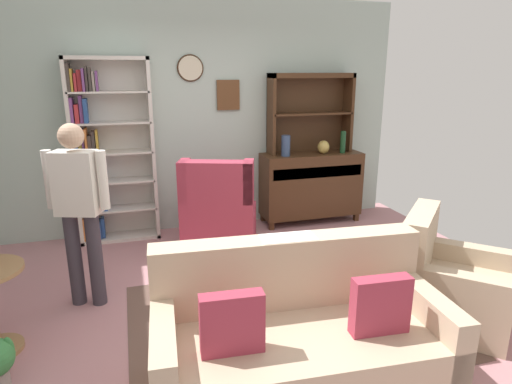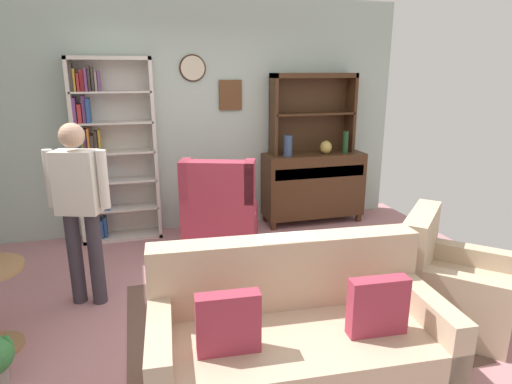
% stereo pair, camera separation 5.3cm
% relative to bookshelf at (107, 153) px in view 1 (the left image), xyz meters
% --- Properties ---
extents(ground_plane, '(5.40, 4.60, 0.02)m').
position_rel_bookshelf_xyz_m(ground_plane, '(1.16, -1.94, -1.05)').
color(ground_plane, '#B27A7F').
extents(wall_back, '(5.00, 0.09, 2.80)m').
position_rel_bookshelf_xyz_m(wall_back, '(1.16, 0.19, 0.36)').
color(wall_back, '#ADC1B7').
rests_on(wall_back, ground_plane).
extents(area_rug, '(2.47, 1.83, 0.01)m').
position_rel_bookshelf_xyz_m(area_rug, '(1.36, -2.24, -1.04)').
color(area_rug, brown).
rests_on(area_rug, ground_plane).
extents(bookshelf, '(0.90, 0.30, 2.10)m').
position_rel_bookshelf_xyz_m(bookshelf, '(0.00, 0.00, 0.00)').
color(bookshelf, silver).
rests_on(bookshelf, ground_plane).
extents(sideboard, '(1.30, 0.45, 0.92)m').
position_rel_bookshelf_xyz_m(sideboard, '(2.51, -0.08, -0.53)').
color(sideboard, '#422816').
rests_on(sideboard, ground_plane).
extents(sideboard_hutch, '(1.10, 0.26, 1.00)m').
position_rel_bookshelf_xyz_m(sideboard_hutch, '(2.51, 0.02, 0.52)').
color(sideboard_hutch, '#422816').
rests_on(sideboard_hutch, sideboard).
extents(vase_tall, '(0.11, 0.11, 0.26)m').
position_rel_bookshelf_xyz_m(vase_tall, '(2.12, -0.16, 0.01)').
color(vase_tall, '#33476B').
rests_on(vase_tall, sideboard).
extents(vase_round, '(0.15, 0.15, 0.17)m').
position_rel_bookshelf_xyz_m(vase_round, '(2.64, -0.15, -0.03)').
color(vase_round, tan).
rests_on(vase_round, sideboard).
extents(bottle_wine, '(0.07, 0.07, 0.28)m').
position_rel_bookshelf_xyz_m(bottle_wine, '(2.90, -0.17, 0.02)').
color(bottle_wine, '#194223').
rests_on(bottle_wine, sideboard).
extents(couch_floral, '(1.86, 0.98, 0.90)m').
position_rel_bookshelf_xyz_m(couch_floral, '(1.18, -2.96, -0.73)').
color(couch_floral, '#C6AD8E').
rests_on(couch_floral, ground_plane).
extents(armchair_floral, '(1.08, 1.08, 0.88)m').
position_rel_bookshelf_xyz_m(armchair_floral, '(2.61, -2.61, -0.75)').
color(armchair_floral, '#C6AD8E').
rests_on(armchair_floral, ground_plane).
extents(wingback_chair, '(1.00, 1.01, 1.05)m').
position_rel_bookshelf_xyz_m(wingback_chair, '(1.16, -0.66, -0.66)').
color(wingback_chair, '#A33347').
rests_on(wingback_chair, ground_plane).
extents(person_reading, '(0.52, 0.30, 1.56)m').
position_rel_bookshelf_xyz_m(person_reading, '(-0.18, -1.51, -0.13)').
color(person_reading, '#38333D').
rests_on(person_reading, ground_plane).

